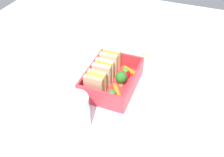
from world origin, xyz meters
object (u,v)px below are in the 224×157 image
Objects in this scene: sandwich_center at (110,61)px; drinking_glass at (77,113)px; sandwich_left at (96,84)px; strawberry_far_left at (112,95)px; broccoli_floret at (121,77)px; folded_napkin at (166,89)px; chopstick_pair at (127,53)px; strawberry_left at (125,73)px; sandwich_center_left at (103,72)px; carrot_stick_left at (117,91)px; carrot_stick_far_left at (130,71)px.

drinking_glass is (-21.00, -0.21, 0.43)cm from sandwich_center.
sandwich_left is at bearing 1.15° from drinking_glass.
broccoli_floret reaches higher than strawberry_far_left.
sandwich_left is 19.45cm from folded_napkin.
broccoli_floret is 0.22× the size of chopstick_pair.
strawberry_far_left is (-0.81, -4.77, -1.63)cm from sandwich_left.
broccoli_floret reaches higher than folded_napkin.
sandwich_center_left is at bearing 122.85° from strawberry_left.
folded_napkin is at bearing -58.48° from carrot_stick_left.
carrot_stick_left is (2.78, -0.31, -0.80)cm from strawberry_far_left.
drinking_glass is 0.70× the size of folded_napkin.
broccoli_floret is (-4.98, -5.10, -0.50)cm from sandwich_center.
drinking_glass reaches higher than carrot_stick_far_left.
sandwich_center is at bearing 31.46° from carrot_stick_left.
strawberry_far_left reaches higher than carrot_stick_far_left.
sandwich_center_left is at bearing 135.83° from carrot_stick_far_left.
chopstick_pair is at bearing 8.29° from strawberry_far_left.
strawberry_far_left is at bearing -141.26° from sandwich_center_left.
carrot_stick_left is at bearing -6.38° from strawberry_far_left.
strawberry_left is at bearing 93.18° from folded_napkin.
sandwich_center is 11.62cm from chopstick_pair.
sandwich_center_left reaches higher than carrot_stick_far_left.
drinking_glass reaches higher than chopstick_pair.
sandwich_left is 10.27cm from sandwich_center.
sandwich_center_left reaches higher than strawberry_left.
strawberry_far_left is 0.17× the size of chopstick_pair.
strawberry_left is at bearing -0.55° from carrot_stick_left.
sandwich_left and sandwich_center_left have the same top height.
drinking_glass reaches higher than sandwich_center_left.
chopstick_pair is (21.89, 3.19, -2.33)cm from strawberry_far_left.
strawberry_far_left is at bearing 129.69° from folded_napkin.
sandwich_center_left is 0.66× the size of drinking_glass.
strawberry_left is (-1.81, -5.14, -1.62)cm from sandwich_center.
carrot_stick_far_left is 10.99cm from chopstick_pair.
strawberry_far_left is 2.90cm from carrot_stick_left.
sandwich_left and sandwich_center have the same top height.
strawberry_far_left is at bearing -156.71° from sandwich_center.
carrot_stick_left is at bearing -121.95° from sandwich_center_left.
chopstick_pair is (21.08, -1.58, -3.95)cm from sandwich_left.
sandwich_left reaches higher than carrot_stick_far_left.
sandwich_center_left is at bearing 174.35° from chopstick_pair.
folded_napkin is (19.82, -16.49, -4.54)cm from drinking_glass.
sandwich_center is at bearing 70.56° from strawberry_left.
strawberry_far_left is 11.11cm from drinking_glass.
chopstick_pair is (15.95, -1.58, -3.95)cm from sandwich_center_left.
carrot_stick_left is at bearing 179.45° from strawberry_left.
chopstick_pair is (12.63, 3.56, -2.34)cm from strawberry_left.
sandwich_center_left is 7.79cm from strawberry_far_left.
folded_napkin is (3.96, -16.70, -4.10)cm from sandwich_center_left.
carrot_stick_left is 1.08× the size of broccoli_floret.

